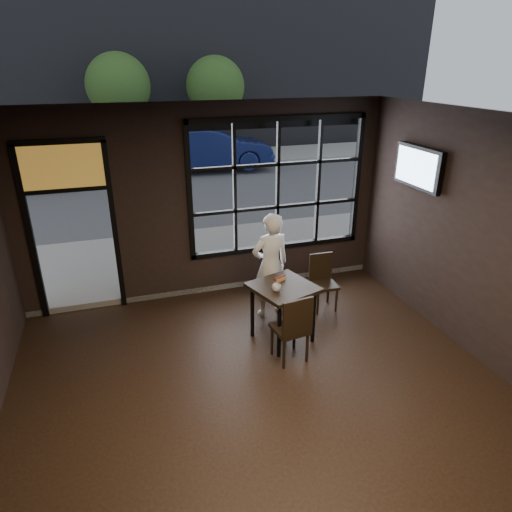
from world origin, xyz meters
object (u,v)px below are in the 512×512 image
object	(u,v)px
cafe_table	(283,313)
navy_car	(210,148)
chair_near	(290,326)
man	(270,266)

from	to	relation	value
cafe_table	navy_car	distance (m)	11.18
chair_near	man	world-z (taller)	man
chair_near	navy_car	size ratio (longest dim) A/B	0.22
chair_near	man	distance (m)	1.26
chair_near	navy_car	world-z (taller)	navy_car
cafe_table	chair_near	size ratio (longest dim) A/B	0.87
man	navy_car	bearing A→B (deg)	-104.37
cafe_table	man	world-z (taller)	man
navy_car	cafe_table	bearing A→B (deg)	176.92
chair_near	navy_car	distance (m)	11.65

